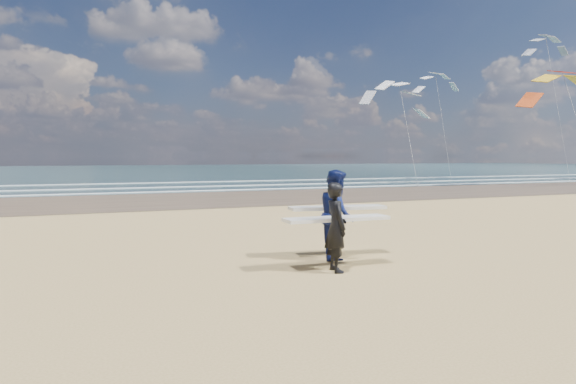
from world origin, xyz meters
name	(u,v)px	position (x,y,z in m)	size (l,w,h in m)	color
wet_sand_strip	(459,190)	(20.00, 18.00, 0.01)	(220.00, 12.00, 0.01)	#503B2A
ocean	(232,170)	(20.00, 72.00, 0.01)	(220.00, 100.00, 0.02)	#183436
foam_breakers	(378,182)	(20.00, 28.10, 0.05)	(220.00, 11.70, 0.05)	white
surfer_near	(336,226)	(0.68, -0.58, 0.89)	(2.22, 0.99, 1.75)	black
surfer_far	(337,214)	(1.27, 0.48, 0.99)	(2.25, 1.36, 1.96)	#0E184E
kite_0	(572,103)	(29.17, 17.02, 6.10)	(7.60, 4.94, 9.93)	slate
kite_1	(405,117)	(20.21, 24.56, 5.36)	(6.33, 4.80, 9.33)	slate
kite_2	(556,95)	(37.94, 25.73, 7.95)	(5.36, 4.69, 14.92)	slate
kite_5	(441,114)	(31.30, 33.79, 6.58)	(5.53, 4.71, 12.13)	slate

